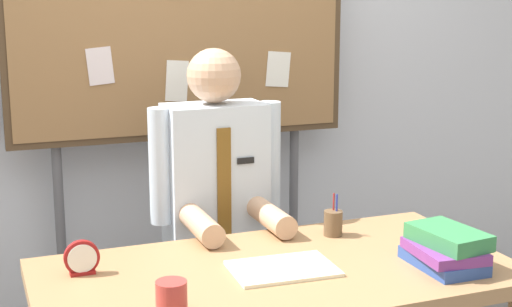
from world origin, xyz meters
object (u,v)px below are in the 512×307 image
at_px(book_stack, 446,249).
at_px(coffee_mug, 172,298).
at_px(desk_clock, 82,259).
at_px(open_notebook, 283,269).
at_px(pen_holder, 333,223).
at_px(person, 217,236).
at_px(desk, 277,295).
at_px(bulletin_board, 182,28).

bearing_deg(book_stack, coffee_mug, -177.96).
relative_size(desk_clock, coffee_mug, 1.18).
relative_size(open_notebook, pen_holder, 2.11).
bearing_deg(coffee_mug, person, 64.20).
distance_m(desk, coffee_mug, 0.49).
height_order(coffee_mug, pen_holder, pen_holder).
bearing_deg(person, open_notebook, -89.10).
bearing_deg(bulletin_board, pen_holder, -69.04).
distance_m(book_stack, desk_clock, 1.19).
relative_size(bulletin_board, open_notebook, 6.06).
height_order(desk, bulletin_board, bulletin_board).
bearing_deg(open_notebook, bulletin_board, 90.54).
bearing_deg(bulletin_board, coffee_mug, -107.43).
height_order(bulletin_board, coffee_mug, bulletin_board).
distance_m(open_notebook, desk_clock, 0.65).
relative_size(desk, coffee_mug, 16.22).
bearing_deg(desk_clock, pen_holder, 3.99).
bearing_deg(open_notebook, desk_clock, 161.88).
bearing_deg(bulletin_board, open_notebook, -89.46).
xyz_separation_m(bulletin_board, pen_holder, (0.33, -0.86, -0.69)).
bearing_deg(book_stack, open_notebook, 162.36).
relative_size(person, open_notebook, 4.26).
bearing_deg(desk, pen_holder, 36.88).
bearing_deg(bulletin_board, desk, -89.99).
bearing_deg(desk, bulletin_board, 90.01).
xyz_separation_m(person, open_notebook, (0.01, -0.66, 0.09)).
relative_size(bulletin_board, pen_holder, 12.80).
bearing_deg(desk, coffee_mug, -152.45).
xyz_separation_m(book_stack, desk_clock, (-1.13, 0.37, -0.01)).
height_order(open_notebook, pen_holder, pen_holder).
height_order(desk_clock, pen_holder, pen_holder).
height_order(open_notebook, coffee_mug, coffee_mug).
xyz_separation_m(person, bulletin_board, (-0.00, 0.46, 0.82)).
xyz_separation_m(desk, desk_clock, (-0.61, 0.18, 0.15)).
bearing_deg(open_notebook, coffee_mug, -155.20).
xyz_separation_m(bulletin_board, open_notebook, (0.01, -1.13, -0.73)).
bearing_deg(book_stack, bulletin_board, 112.13).
distance_m(desk, book_stack, 0.58).
distance_m(person, desk_clock, 0.78).
bearing_deg(coffee_mug, open_notebook, 24.80).
xyz_separation_m(desk, pen_holder, (0.33, 0.25, 0.14)).
xyz_separation_m(book_stack, coffee_mug, (-0.94, -0.03, -0.01)).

